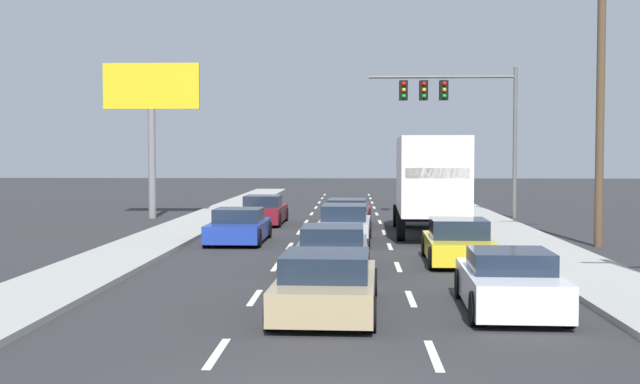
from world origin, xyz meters
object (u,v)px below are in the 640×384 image
(car_tan, at_px, (327,285))
(traffic_signal_mast, at_px, (449,102))
(roadside_billboard, at_px, (151,106))
(car_maroon, at_px, (264,211))
(car_white, at_px, (510,283))
(car_blue, at_px, (239,227))
(car_yellow, at_px, (458,243))
(car_gray, at_px, (333,248))
(utility_pole_mid, at_px, (600,99))
(box_truck, at_px, (429,179))
(car_silver, at_px, (345,225))
(car_red, at_px, (347,213))

(car_tan, height_order, traffic_signal_mast, traffic_signal_mast)
(traffic_signal_mast, height_order, roadside_billboard, roadside_billboard)
(car_maroon, xyz_separation_m, car_white, (7.08, -19.94, -0.02))
(car_blue, height_order, car_tan, car_tan)
(traffic_signal_mast, bearing_deg, car_yellow, -95.73)
(car_yellow, distance_m, roadside_billboard, 20.95)
(car_yellow, bearing_deg, traffic_signal_mast, 84.27)
(roadside_billboard, bearing_deg, car_gray, -61.63)
(car_maroon, relative_size, utility_pole_mid, 0.46)
(car_maroon, distance_m, car_tan, 20.51)
(car_yellow, relative_size, traffic_signal_mast, 0.57)
(traffic_signal_mast, bearing_deg, car_maroon, -155.48)
(car_gray, xyz_separation_m, box_truck, (3.49, 9.22, 1.61))
(traffic_signal_mast, bearing_deg, car_gray, -106.38)
(car_silver, distance_m, car_tan, 12.73)
(car_blue, bearing_deg, car_gray, -61.33)
(car_maroon, relative_size, roadside_billboard, 0.59)
(car_yellow, distance_m, traffic_signal_mast, 17.49)
(car_silver, height_order, roadside_billboard, roadside_billboard)
(car_blue, bearing_deg, box_truck, 22.12)
(car_tan, xyz_separation_m, roadside_billboard, (-9.23, 23.38, 4.91))
(car_red, distance_m, traffic_signal_mast, 8.36)
(car_red, distance_m, roadside_billboard, 11.32)
(car_blue, xyz_separation_m, roadside_billboard, (-5.72, 10.66, 4.93))
(car_yellow, height_order, car_white, car_yellow)
(car_silver, bearing_deg, car_maroon, 116.17)
(car_yellow, bearing_deg, utility_pole_mid, 39.21)
(car_tan, relative_size, roadside_billboard, 0.63)
(car_blue, height_order, car_gray, car_blue)
(car_red, distance_m, box_truck, 5.49)
(car_silver, distance_m, roadside_billboard, 15.05)
(traffic_signal_mast, relative_size, roadside_billboard, 0.98)
(car_gray, height_order, box_truck, box_truck)
(car_blue, bearing_deg, car_white, -60.11)
(car_red, xyz_separation_m, roadside_billboard, (-9.52, 3.64, 4.92))
(car_gray, bearing_deg, car_tan, -89.75)
(car_blue, relative_size, utility_pole_mid, 0.45)
(car_blue, relative_size, car_silver, 0.95)
(car_tan, bearing_deg, traffic_signal_mast, 77.83)
(car_white, relative_size, roadside_billboard, 0.54)
(car_maroon, relative_size, traffic_signal_mast, 0.61)
(car_silver, distance_m, utility_pole_mid, 9.65)
(car_yellow, distance_m, car_white, 7.24)
(car_gray, xyz_separation_m, car_yellow, (3.57, 1.18, 0.03))
(car_tan, distance_m, car_white, 3.64)
(car_tan, bearing_deg, car_red, 89.16)
(roadside_billboard, bearing_deg, car_silver, -48.37)
(car_tan, relative_size, utility_pole_mid, 0.49)
(utility_pole_mid, bearing_deg, roadside_billboard, 147.29)
(car_silver, bearing_deg, car_tan, -91.04)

